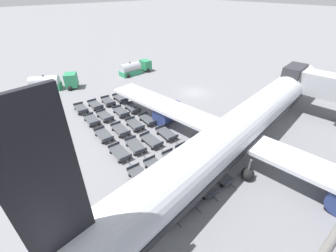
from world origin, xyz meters
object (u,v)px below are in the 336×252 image
Objects in this scene: baggage_dolly_row_far_col_c at (148,119)px; baggage_dolly_row_far_col_d at (167,134)px; baggage_dolly_row_far_col_a at (120,98)px; baggage_dolly_row_near_col_c at (104,135)px; baggage_dolly_row_mid_a_col_e at (157,168)px; fuel_tanker_secondary at (52,83)px; baggage_dolly_row_mid_a_col_c at (120,130)px; baggage_dolly_row_mid_a_col_f at (184,196)px; baggage_dolly_row_mid_a_col_d at (136,146)px; baggage_dolly_row_mid_b_col_a at (108,101)px; baggage_dolly_row_mid_a_col_b at (105,116)px; baggage_dolly_row_far_col_f at (219,175)px; baggage_dolly_row_near_col_d at (120,153)px; fuel_tanker_primary at (134,69)px; airplane at (242,127)px; baggage_dolly_row_near_col_a at (81,109)px; baggage_dolly_row_near_col_b at (92,120)px; baggage_dolly_row_mid_a_col_a at (95,105)px; baggage_dolly_row_mid_b_col_f at (202,186)px; baggage_dolly_row_mid_b_col_b at (121,112)px; baggage_dolly_row_far_col_e at (188,152)px; baggage_dolly_row_near_col_e at (140,176)px; baggage_dolly_row_mid_b_col_d at (151,141)px; baggage_dolly_row_mid_b_col_c at (135,124)px; baggage_dolly_row_mid_b_col_e at (175,160)px; baggage_dolly_row_far_col_b at (133,108)px; baggage_dolly_row_near_col_f at (165,208)px.

baggage_dolly_row_far_col_c and baggage_dolly_row_far_col_d have the same top height.
baggage_dolly_row_far_col_a is 0.99× the size of baggage_dolly_row_far_col_c.
baggage_dolly_row_near_col_c is 1.00× the size of baggage_dolly_row_mid_a_col_e.
fuel_tanker_secondary is 2.23× the size of baggage_dolly_row_far_col_d.
baggage_dolly_row_mid_a_col_f is at bearing -5.94° from baggage_dolly_row_mid_a_col_c.
baggage_dolly_row_mid_b_col_a is (-13.40, 3.55, 0.00)m from baggage_dolly_row_mid_a_col_d.
baggage_dolly_row_mid_a_col_b is (16.90, 2.10, -0.81)m from fuel_tanker_secondary.
baggage_dolly_row_far_col_f is at bearing 85.38° from baggage_dolly_row_mid_a_col_f.
fuel_tanker_primary is at bearing 142.64° from baggage_dolly_row_near_col_d.
baggage_dolly_row_near_col_a is at bearing -155.42° from airplane.
baggage_dolly_row_mid_b_col_a is (-4.00, 4.82, 0.00)m from baggage_dolly_row_near_col_b.
baggage_dolly_row_far_col_a is (0.44, 4.44, 0.00)m from baggage_dolly_row_mid_a_col_a.
baggage_dolly_row_mid_a_col_e is 5.20m from baggage_dolly_row_mid_b_col_f.
baggage_dolly_row_mid_a_col_e is at bearing -12.55° from baggage_dolly_row_mid_b_col_a.
baggage_dolly_row_mid_b_col_b and baggage_dolly_row_far_col_c have the same top height.
fuel_tanker_secondary is 2.23× the size of baggage_dolly_row_far_col_f.
fuel_tanker_primary is 1.93× the size of baggage_dolly_row_far_col_e.
baggage_dolly_row_near_col_a is (9.35, -16.50, -0.72)m from fuel_tanker_primary.
baggage_dolly_row_near_col_b is (16.72, 0.09, -0.81)m from fuel_tanker_secondary.
fuel_tanker_secondary is 35.87m from baggage_dolly_row_mid_b_col_f.
fuel_tanker_primary reaches higher than baggage_dolly_row_far_col_c.
baggage_dolly_row_near_col_d is at bearing -1.74° from fuel_tanker_secondary.
baggage_dolly_row_far_col_f is (19.03, 2.95, 0.00)m from baggage_dolly_row_mid_a_col_b.
baggage_dolly_row_near_col_b and baggage_dolly_row_far_col_c have the same top height.
baggage_dolly_row_mid_b_col_d is at bearing 132.11° from baggage_dolly_row_near_col_e.
baggage_dolly_row_near_col_d is at bearing -32.01° from baggage_dolly_row_mid_b_col_b.
baggage_dolly_row_mid_b_col_b is 1.00× the size of baggage_dolly_row_far_col_f.
baggage_dolly_row_mid_a_col_d is 1.01× the size of baggage_dolly_row_far_col_c.
baggage_dolly_row_mid_b_col_c is at bearing 83.96° from baggage_dolly_row_near_col_c.
baggage_dolly_row_mid_b_col_d is (-9.03, 3.06, 0.00)m from baggage_dolly_row_mid_a_col_f.
airplane is 6.39m from baggage_dolly_row_far_col_f.
baggage_dolly_row_near_col_a is 4.97m from baggage_dolly_row_mid_a_col_b.
fuel_tanker_primary reaches higher than baggage_dolly_row_near_col_a.
fuel_tanker_primary is at bearing 141.52° from baggage_dolly_row_mid_a_col_c.
baggage_dolly_row_mid_a_col_b is 18.87m from baggage_dolly_row_mid_b_col_f.
airplane is 12.37× the size of baggage_dolly_row_near_col_b.
baggage_dolly_row_far_col_c is (-8.83, 5.46, 0.00)m from baggage_dolly_row_mid_a_col_e.
baggage_dolly_row_mid_b_col_e is (9.45, 1.37, 0.00)m from baggage_dolly_row_mid_a_col_c.
baggage_dolly_row_far_col_b is at bearing 165.92° from baggage_dolly_row_mid_b_col_e.
baggage_dolly_row_near_col_f is at bearing -6.05° from baggage_dolly_row_near_col_d.
baggage_dolly_row_mid_b_col_f is at bearing -20.15° from baggage_dolly_row_far_col_d.
baggage_dolly_row_mid_b_col_d is 0.99× the size of baggage_dolly_row_far_col_f.
baggage_dolly_row_mid_a_col_f is at bearing -32.86° from baggage_dolly_row_mid_b_col_e.
baggage_dolly_row_far_col_a is at bearing 161.26° from baggage_dolly_row_mid_b_col_c.
baggage_dolly_row_mid_b_col_e is 1.00× the size of baggage_dolly_row_far_col_f.
baggage_dolly_row_mid_a_col_f is 1.00× the size of baggage_dolly_row_far_col_d.
baggage_dolly_row_mid_a_col_a is 0.99× the size of baggage_dolly_row_mid_b_col_a.
baggage_dolly_row_mid_b_col_e is 5.06m from baggage_dolly_row_far_col_f.
fuel_tanker_secondary reaches higher than baggage_dolly_row_mid_b_col_b.
baggage_dolly_row_far_col_b is 4.57m from baggage_dolly_row_far_col_c.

